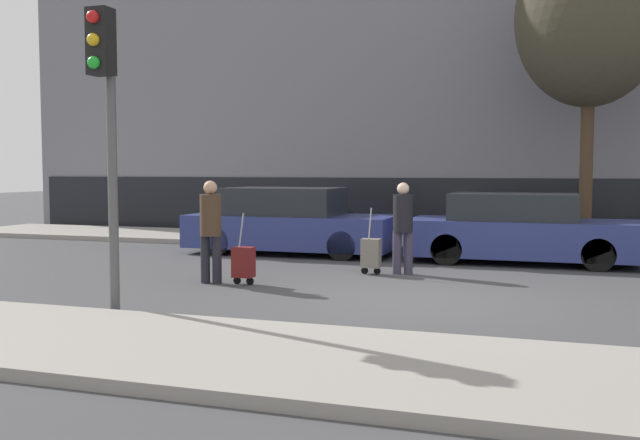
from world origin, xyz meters
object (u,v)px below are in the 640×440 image
Objects in this scene: trolley_left at (243,262)px; pedestrian_left at (211,225)px; parked_bicycle at (326,224)px; bare_tree_near_crossing at (590,18)px; trolley_right at (371,253)px; pedestrian_right at (403,223)px; parked_car_1 at (520,230)px; traffic_light at (106,99)px; parked_car_0 at (290,223)px.

pedestrian_left is at bearing -176.02° from trolley_left.
parked_bicycle is at bearing 96.47° from trolley_left.
trolley_right is at bearing -127.06° from bare_tree_near_crossing.
trolley_right is (-0.52, -0.17, -0.53)m from pedestrian_right.
bare_tree_near_crossing is at bearing -135.51° from pedestrian_left.
parked_car_1 is 2.65× the size of pedestrian_left.
parked_bicycle is (-0.17, 9.18, -2.18)m from traffic_light.
parked_car_1 is 2.90m from pedestrian_right.
parked_bicycle is at bearing 104.03° from pedestrian_right.
pedestrian_left is 0.79m from trolley_left.
parked_car_1 is 1.16× the size of traffic_light.
traffic_light is (-2.71, -4.65, 1.78)m from pedestrian_right.
parked_car_0 is 3.75m from pedestrian_right.
parked_bicycle is at bearing 91.07° from traffic_light.
pedestrian_left is 3.33m from pedestrian_right.
bare_tree_near_crossing is at bearing 51.17° from trolley_left.
parked_car_1 is at bearing -25.99° from parked_bicycle.
trolley_right is at bearing -63.35° from parked_bicycle.
bare_tree_near_crossing reaches higher than trolley_right.
bare_tree_near_crossing is (5.27, 6.54, 4.75)m from trolley_left.
parked_car_1 is at bearing 45.84° from trolley_left.
pedestrian_right is 0.23× the size of bare_tree_near_crossing.
bare_tree_near_crossing reaches higher than pedestrian_right.
parked_bicycle is (0.09, 2.26, -0.17)m from parked_car_0.
traffic_light reaches higher than pedestrian_right.
traffic_light is at bearing -87.87° from parked_car_0.
trolley_right is at bearing 46.67° from trolley_left.
parked_car_0 is 2.80× the size of pedestrian_right.
trolley_left is 6.48m from parked_bicycle.
parked_bicycle is at bearing -178.98° from bare_tree_near_crossing.
bare_tree_near_crossing is at bearing 37.69° from pedestrian_right.
parked_bicycle is 7.57m from bare_tree_near_crossing.
bare_tree_near_crossing reaches higher than traffic_light.
bare_tree_near_crossing is (5.82, 6.58, 4.18)m from pedestrian_left.
pedestrian_right is 5.39m from parked_bicycle.
pedestrian_right is (2.70, 1.94, -0.03)m from pedestrian_left.
parked_car_1 is at bearing 45.26° from trolley_right.
bare_tree_near_crossing is (3.63, 4.81, 4.74)m from trolley_right.
parked_car_1 is at bearing 31.73° from pedestrian_right.
parked_bicycle is (-0.18, 6.47, -0.44)m from pedestrian_left.
trolley_right is (-2.37, -2.40, -0.27)m from parked_car_1.
bare_tree_near_crossing is at bearing 57.90° from traffic_light.
traffic_light is 11.23m from bare_tree_near_crossing.
parked_car_0 is at bearing 179.43° from parked_car_1.
pedestrian_left is at bearing -131.47° from bare_tree_near_crossing.
parked_car_0 is 7.21m from traffic_light.
pedestrian_left reaches higher than parked_bicycle.
traffic_light is (-2.19, -4.47, 2.31)m from trolley_right.
parked_car_1 is at bearing -0.57° from parked_car_0.
pedestrian_right is at bearing -148.33° from pedestrian_left.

